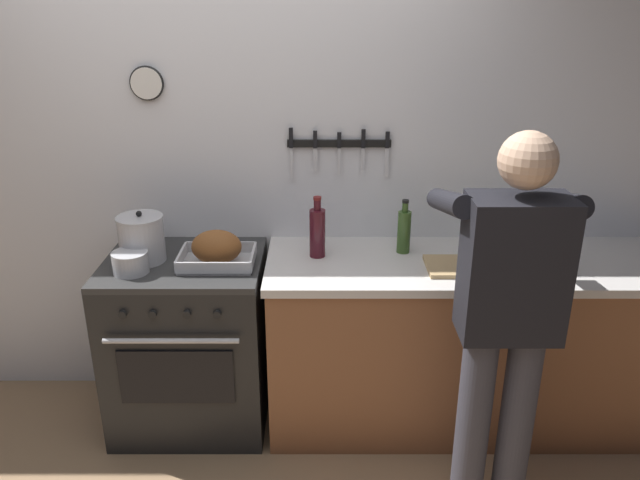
# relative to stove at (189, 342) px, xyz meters

# --- Properties ---
(wall_back) EXTENTS (6.00, 0.13, 2.60)m
(wall_back) POSITION_rel_stove_xyz_m (0.22, 0.36, 0.85)
(wall_back) COLOR silver
(wall_back) RESTS_ON ground
(counter_block) EXTENTS (2.03, 0.65, 0.90)m
(counter_block) POSITION_rel_stove_xyz_m (1.42, 0.00, 0.00)
(counter_block) COLOR brown
(counter_block) RESTS_ON ground
(stove) EXTENTS (0.76, 0.67, 0.90)m
(stove) POSITION_rel_stove_xyz_m (0.00, 0.00, 0.00)
(stove) COLOR black
(stove) RESTS_ON ground
(person_cook) EXTENTS (0.51, 0.63, 1.66)m
(person_cook) POSITION_rel_stove_xyz_m (1.39, -0.60, 0.50)
(person_cook) COLOR #383842
(person_cook) RESTS_ON ground
(roasting_pan) EXTENTS (0.35, 0.26, 0.17)m
(roasting_pan) POSITION_rel_stove_xyz_m (0.18, -0.05, 0.53)
(roasting_pan) COLOR #B7B7BC
(roasting_pan) RESTS_ON stove
(stock_pot) EXTENTS (0.22, 0.22, 0.25)m
(stock_pot) POSITION_rel_stove_xyz_m (-0.19, 0.00, 0.56)
(stock_pot) COLOR #B7B7BC
(stock_pot) RESTS_ON stove
(saucepan) EXTENTS (0.16, 0.16, 0.10)m
(saucepan) POSITION_rel_stove_xyz_m (-0.21, -0.13, 0.50)
(saucepan) COLOR #B7B7BC
(saucepan) RESTS_ON stove
(cutting_board) EXTENTS (0.36, 0.24, 0.02)m
(cutting_board) POSITION_rel_stove_xyz_m (1.34, -0.09, 0.46)
(cutting_board) COLOR tan
(cutting_board) RESTS_ON counter_block
(bottle_dish_soap) EXTENTS (0.07, 0.07, 0.21)m
(bottle_dish_soap) POSITION_rel_stove_xyz_m (1.63, 0.18, 0.54)
(bottle_dish_soap) COLOR #338CCC
(bottle_dish_soap) RESTS_ON counter_block
(bottle_cooking_oil) EXTENTS (0.07, 0.07, 0.24)m
(bottle_cooking_oil) POSITION_rel_stove_xyz_m (1.55, 0.05, 0.55)
(bottle_cooking_oil) COLOR gold
(bottle_cooking_oil) RESTS_ON counter_block
(bottle_wine_red) EXTENTS (0.08, 0.08, 0.30)m
(bottle_wine_red) POSITION_rel_stove_xyz_m (0.65, 0.06, 0.58)
(bottle_wine_red) COLOR #47141E
(bottle_wine_red) RESTS_ON counter_block
(bottle_olive_oil) EXTENTS (0.07, 0.07, 0.27)m
(bottle_olive_oil) POSITION_rel_stove_xyz_m (1.08, 0.11, 0.56)
(bottle_olive_oil) COLOR #385623
(bottle_olive_oil) RESTS_ON counter_block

